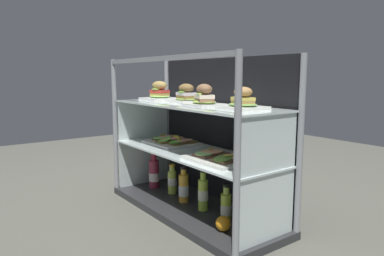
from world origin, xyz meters
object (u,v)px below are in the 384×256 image
object	(u,v)px
plated_roll_sandwich_near_right_corner	(186,95)
plated_roll_sandwich_left_of_center	(204,97)
juice_bottle_front_left_end	(154,173)
juice_bottle_front_middle	(203,193)
open_sandwich_tray_right_of_center	(219,157)
juice_bottle_front_right_end	(184,188)
orange_fruit_beside_bottles	(223,223)
plated_roll_sandwich_center	(160,94)
orange_fruit_near_left_post	(247,224)
juice_bottle_back_right	(172,181)
juice_bottle_back_left	(226,206)
plated_roll_sandwich_far_left	(243,101)
open_sandwich_tray_far_right	(172,141)

from	to	relation	value
plated_roll_sandwich_near_right_corner	plated_roll_sandwich_left_of_center	bearing A→B (deg)	-13.83
juice_bottle_front_left_end	juice_bottle_front_middle	world-z (taller)	juice_bottle_front_left_end
open_sandwich_tray_right_of_center	plated_roll_sandwich_near_right_corner	bearing A→B (deg)	168.96
plated_roll_sandwich_left_of_center	open_sandwich_tray_right_of_center	size ratio (longest dim) A/B	0.54
juice_bottle_front_middle	juice_bottle_front_left_end	bearing A→B (deg)	-178.78
juice_bottle_front_right_end	orange_fruit_beside_bottles	xyz separation A→B (m)	(0.47, -0.09, -0.05)
plated_roll_sandwich_center	orange_fruit_near_left_post	distance (m)	1.06
juice_bottle_back_right	juice_bottle_front_left_end	bearing A→B (deg)	-169.62
juice_bottle_front_middle	juice_bottle_back_left	world-z (taller)	juice_bottle_front_middle
juice_bottle_back_right	juice_bottle_front_right_end	xyz separation A→B (m)	(0.18, -0.03, 0.01)
plated_roll_sandwich_near_right_corner	plated_roll_sandwich_far_left	world-z (taller)	plated_roll_sandwich_near_right_corner
open_sandwich_tray_far_right	plated_roll_sandwich_far_left	bearing A→B (deg)	-0.93
juice_bottle_back_right	orange_fruit_beside_bottles	bearing A→B (deg)	-10.20
juice_bottle_back_right	orange_fruit_beside_bottles	xyz separation A→B (m)	(0.65, -0.12, -0.05)
juice_bottle_back_right	orange_fruit_near_left_post	distance (m)	0.72
plated_roll_sandwich_center	orange_fruit_beside_bottles	size ratio (longest dim) A/B	2.68
plated_roll_sandwich_near_right_corner	juice_bottle_front_left_end	xyz separation A→B (m)	(-0.32, -0.05, -0.56)
juice_bottle_back_right	orange_fruit_beside_bottles	world-z (taller)	juice_bottle_back_right
juice_bottle_front_left_end	orange_fruit_near_left_post	size ratio (longest dim) A/B	3.74
open_sandwich_tray_right_of_center	juice_bottle_front_right_end	bearing A→B (deg)	174.72
juice_bottle_front_middle	plated_roll_sandwich_left_of_center	bearing A→B (deg)	-34.23
open_sandwich_tray_far_right	orange_fruit_beside_bottles	bearing A→B (deg)	-10.10
plated_roll_sandwich_center	plated_roll_sandwich_left_of_center	size ratio (longest dim) A/B	1.14
juice_bottle_front_right_end	plated_roll_sandwich_center	bearing A→B (deg)	176.04
plated_roll_sandwich_near_right_corner	juice_bottle_front_middle	bearing A→B (deg)	-9.81
open_sandwich_tray_far_right	juice_bottle_front_left_end	xyz separation A→B (m)	(-0.18, -0.03, -0.26)
juice_bottle_front_left_end	juice_bottle_back_right	size ratio (longest dim) A/B	1.29
plated_roll_sandwich_far_left	juice_bottle_front_middle	distance (m)	0.63
plated_roll_sandwich_far_left	plated_roll_sandwich_left_of_center	bearing A→B (deg)	-172.52
plated_roll_sandwich_center	juice_bottle_front_middle	bearing A→B (deg)	-1.65
plated_roll_sandwich_near_right_corner	open_sandwich_tray_right_of_center	world-z (taller)	plated_roll_sandwich_near_right_corner
plated_roll_sandwich_center	plated_roll_sandwich_left_of_center	distance (m)	0.54
plated_roll_sandwich_left_of_center	juice_bottle_front_left_end	world-z (taller)	plated_roll_sandwich_left_of_center
juice_bottle_front_left_end	plated_roll_sandwich_center	bearing A→B (deg)	29.73
plated_roll_sandwich_near_right_corner	juice_bottle_front_right_end	bearing A→B (deg)	-48.20
orange_fruit_near_left_post	plated_roll_sandwich_near_right_corner	bearing A→B (deg)	176.24
open_sandwich_tray_right_of_center	orange_fruit_beside_bottles	distance (m)	0.34
plated_roll_sandwich_far_left	juice_bottle_front_right_end	bearing A→B (deg)	-178.00
plated_roll_sandwich_far_left	juice_bottle_back_right	xyz separation A→B (m)	(-0.67, 0.01, -0.57)
juice_bottle_back_left	orange_fruit_beside_bottles	distance (m)	0.15
plated_roll_sandwich_center	plated_roll_sandwich_far_left	world-z (taller)	plated_roll_sandwich_center
juice_bottle_back_left	plated_roll_sandwich_left_of_center	bearing A→B (deg)	-166.40
plated_roll_sandwich_center	juice_bottle_front_right_end	xyz separation A→B (m)	(0.32, -0.02, -0.57)
juice_bottle_back_right	juice_bottle_back_left	distance (m)	0.55
juice_bottle_back_right	orange_fruit_near_left_post	world-z (taller)	juice_bottle_back_right
orange_fruit_near_left_post	plated_roll_sandwich_center	bearing A→B (deg)	179.06
juice_bottle_front_right_end	orange_fruit_beside_bottles	world-z (taller)	juice_bottle_front_right_end
plated_roll_sandwich_far_left	orange_fruit_beside_bottles	distance (m)	0.63
open_sandwich_tray_far_right	juice_bottle_back_left	distance (m)	0.62
plated_roll_sandwich_near_right_corner	plated_roll_sandwich_left_of_center	size ratio (longest dim) A/B	0.97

